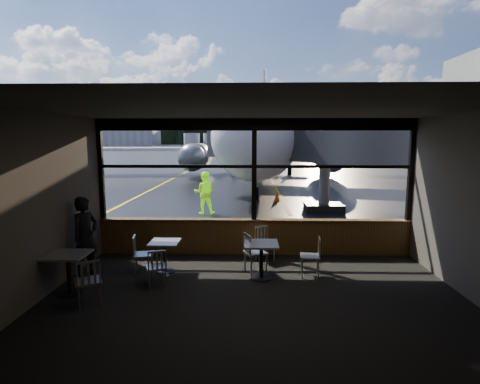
{
  "coord_description": "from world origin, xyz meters",
  "views": [
    {
      "loc": [
        -0.1,
        -9.51,
        2.99
      ],
      "look_at": [
        -0.39,
        1.0,
        1.5
      ],
      "focal_mm": 28.0,
      "sensor_mm": 36.0,
      "label": 1
    }
  ],
  "objects_px": {
    "airliner": "(262,106)",
    "cafe_table_near": "(261,261)",
    "chair_mid_s": "(156,267)",
    "cafe_table_mid": "(165,257)",
    "cone_nose": "(277,197)",
    "ground_crew": "(204,193)",
    "chair_left_s": "(88,282)",
    "passenger": "(85,237)",
    "jet_bridge": "(344,152)",
    "chair_near_n": "(265,244)",
    "chair_mid_w": "(144,255)",
    "chair_near_w": "(256,253)",
    "chair_near_e": "(310,257)",
    "cafe_table_left": "(69,274)"
  },
  "relations": [
    {
      "from": "cafe_table_mid",
      "to": "ground_crew",
      "type": "distance_m",
      "value": 6.74
    },
    {
      "from": "jet_bridge",
      "to": "cafe_table_mid",
      "type": "xyz_separation_m",
      "value": [
        -5.62,
        -6.9,
        -2.14
      ]
    },
    {
      "from": "airliner",
      "to": "cafe_table_near",
      "type": "xyz_separation_m",
      "value": [
        -0.67,
        -22.92,
        -5.23
      ]
    },
    {
      "from": "chair_near_e",
      "to": "passenger",
      "type": "height_order",
      "value": "passenger"
    },
    {
      "from": "jet_bridge",
      "to": "cafe_table_near",
      "type": "height_order",
      "value": "jet_bridge"
    },
    {
      "from": "chair_near_e",
      "to": "cone_nose",
      "type": "xyz_separation_m",
      "value": [
        -0.03,
        9.99,
        -0.22
      ]
    },
    {
      "from": "chair_mid_s",
      "to": "ground_crew",
      "type": "relative_size",
      "value": 0.48
    },
    {
      "from": "ground_crew",
      "to": "cone_nose",
      "type": "relative_size",
      "value": 3.94
    },
    {
      "from": "ground_crew",
      "to": "cone_nose",
      "type": "xyz_separation_m",
      "value": [
        3.13,
        3.08,
        -0.64
      ]
    },
    {
      "from": "ground_crew",
      "to": "passenger",
      "type": "bearing_deg",
      "value": 73.32
    },
    {
      "from": "jet_bridge",
      "to": "passenger",
      "type": "relative_size",
      "value": 6.47
    },
    {
      "from": "cone_nose",
      "to": "cafe_table_near",
      "type": "bearing_deg",
      "value": -95.87
    },
    {
      "from": "chair_mid_s",
      "to": "cafe_table_mid",
      "type": "bearing_deg",
      "value": 69.3
    },
    {
      "from": "chair_near_e",
      "to": "jet_bridge",
      "type": "bearing_deg",
      "value": -12.53
    },
    {
      "from": "chair_mid_w",
      "to": "cone_nose",
      "type": "distance_m",
      "value": 10.63
    },
    {
      "from": "chair_near_w",
      "to": "airliner",
      "type": "bearing_deg",
      "value": 155.16
    },
    {
      "from": "passenger",
      "to": "cafe_table_left",
      "type": "bearing_deg",
      "value": -150.45
    },
    {
      "from": "airliner",
      "to": "ground_crew",
      "type": "relative_size",
      "value": 21.58
    },
    {
      "from": "chair_near_w",
      "to": "cone_nose",
      "type": "bearing_deg",
      "value": 150.42
    },
    {
      "from": "chair_near_n",
      "to": "passenger",
      "type": "distance_m",
      "value": 4.12
    },
    {
      "from": "chair_near_e",
      "to": "chair_left_s",
      "type": "height_order",
      "value": "chair_left_s"
    },
    {
      "from": "jet_bridge",
      "to": "chair_near_n",
      "type": "height_order",
      "value": "jet_bridge"
    },
    {
      "from": "cafe_table_near",
      "to": "chair_left_s",
      "type": "bearing_deg",
      "value": -155.56
    },
    {
      "from": "chair_mid_s",
      "to": "passenger",
      "type": "xyz_separation_m",
      "value": [
        -1.67,
        0.57,
        0.47
      ]
    },
    {
      "from": "chair_near_w",
      "to": "ground_crew",
      "type": "bearing_deg",
      "value": 173.4
    },
    {
      "from": "cafe_table_left",
      "to": "cone_nose",
      "type": "xyz_separation_m",
      "value": [
        4.79,
        11.08,
        -0.19
      ]
    },
    {
      "from": "chair_near_w",
      "to": "chair_mid_s",
      "type": "bearing_deg",
      "value": -90.54
    },
    {
      "from": "chair_near_w",
      "to": "jet_bridge",
      "type": "bearing_deg",
      "value": 129.91
    },
    {
      "from": "cafe_table_near",
      "to": "chair_mid_w",
      "type": "bearing_deg",
      "value": 176.29
    },
    {
      "from": "airliner",
      "to": "chair_mid_w",
      "type": "relative_size",
      "value": 41.18
    },
    {
      "from": "chair_mid_s",
      "to": "chair_near_w",
      "type": "bearing_deg",
      "value": 0.5
    },
    {
      "from": "chair_mid_s",
      "to": "cone_nose",
      "type": "bearing_deg",
      "value": 51.57
    },
    {
      "from": "jet_bridge",
      "to": "chair_mid_s",
      "type": "height_order",
      "value": "jet_bridge"
    },
    {
      "from": "chair_mid_w",
      "to": "passenger",
      "type": "distance_m",
      "value": 1.31
    },
    {
      "from": "airliner",
      "to": "chair_left_s",
      "type": "bearing_deg",
      "value": -96.06
    },
    {
      "from": "cafe_table_mid",
      "to": "chair_near_e",
      "type": "height_order",
      "value": "chair_near_e"
    },
    {
      "from": "cafe_table_near",
      "to": "cone_nose",
      "type": "xyz_separation_m",
      "value": [
        1.04,
        10.15,
        -0.18
      ]
    },
    {
      "from": "airliner",
      "to": "cafe_table_near",
      "type": "height_order",
      "value": "airliner"
    },
    {
      "from": "cafe_table_near",
      "to": "chair_near_n",
      "type": "xyz_separation_m",
      "value": [
        0.12,
        1.15,
        0.04
      ]
    },
    {
      "from": "cafe_table_near",
      "to": "cafe_table_mid",
      "type": "bearing_deg",
      "value": 170.92
    },
    {
      "from": "cafe_table_left",
      "to": "chair_near_e",
      "type": "bearing_deg",
      "value": 12.76
    },
    {
      "from": "chair_mid_s",
      "to": "ground_crew",
      "type": "xyz_separation_m",
      "value": [
        0.06,
        7.59,
        0.44
      ]
    },
    {
      "from": "chair_near_n",
      "to": "passenger",
      "type": "xyz_separation_m",
      "value": [
        -3.94,
        -1.1,
        0.45
      ]
    },
    {
      "from": "ground_crew",
      "to": "cone_nose",
      "type": "bearing_deg",
      "value": -138.24
    },
    {
      "from": "chair_near_w",
      "to": "ground_crew",
      "type": "height_order",
      "value": "ground_crew"
    },
    {
      "from": "chair_near_w",
      "to": "passenger",
      "type": "relative_size",
      "value": 0.53
    },
    {
      "from": "chair_mid_w",
      "to": "cone_nose",
      "type": "bearing_deg",
      "value": 148.9
    },
    {
      "from": "airliner",
      "to": "cafe_table_left",
      "type": "bearing_deg",
      "value": -97.65
    },
    {
      "from": "chair_left_s",
      "to": "passenger",
      "type": "xyz_separation_m",
      "value": [
        -0.68,
        1.47,
        0.43
      ]
    },
    {
      "from": "chair_near_e",
      "to": "chair_left_s",
      "type": "distance_m",
      "value": 4.51
    }
  ]
}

